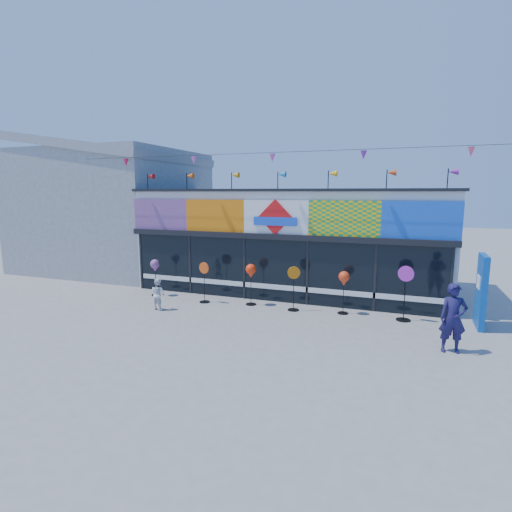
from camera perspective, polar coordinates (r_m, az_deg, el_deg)
The scene contains 12 objects.
ground at distance 11.75m, azimuth -2.42°, elevation -10.69°, with size 80.00×80.00×0.00m, color gray.
kite_shop at distance 16.80m, azimuth 5.38°, elevation 2.48°, with size 16.00×5.70×5.31m.
neighbour_building at distance 22.36m, azimuth -19.56°, elevation 6.62°, with size 8.18×7.20×6.87m.
blue_sign at distance 13.53m, azimuth 29.49°, elevation -4.39°, with size 0.20×1.09×2.18m.
spinner_0 at distance 15.86m, azimuth -14.22°, elevation -1.48°, with size 0.36×0.36×1.42m.
spinner_1 at distance 14.59m, azimuth -7.40°, elevation -3.59°, with size 0.42×0.38×1.49m.
spinner_2 at distance 14.09m, azimuth -0.74°, elevation -2.33°, with size 0.37×0.37×1.48m.
spinner_3 at distance 13.55m, azimuth 5.40°, elevation -4.47°, with size 0.42×0.39×1.52m.
spinner_4 at distance 13.38m, azimuth 12.46°, elevation -3.33°, with size 0.36×0.36×1.43m.
spinner_5 at distance 13.25m, azimuth 20.50°, elevation -4.82°, with size 0.48×0.44×1.74m.
adult_man at distance 11.17m, azimuth 26.33°, elevation -7.97°, with size 0.64×0.42×1.76m, color #1A1645.
child at distance 14.08m, azimuth -13.83°, elevation -5.28°, with size 0.53×0.30×1.08m, color white.
Camera 1 is at (4.29, -10.19, 3.98)m, focal length 28.00 mm.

